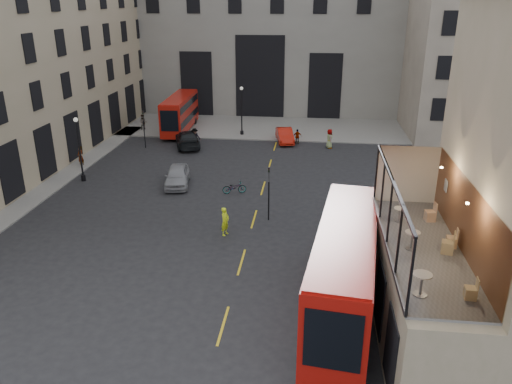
# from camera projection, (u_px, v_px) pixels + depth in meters

# --- Properties ---
(ground) EXTENTS (140.00, 140.00, 0.00)m
(ground) POSITION_uv_depth(u_px,v_px,m) (266.00, 329.00, 22.95)
(ground) COLOR black
(ground) RESTS_ON ground
(host_frontage) EXTENTS (3.00, 11.00, 4.50)m
(host_frontage) POSITION_uv_depth(u_px,v_px,m) (417.00, 296.00, 21.43)
(host_frontage) COLOR tan
(host_frontage) RESTS_ON ground
(cafe_floor) EXTENTS (3.00, 10.00, 0.10)m
(cafe_floor) POSITION_uv_depth(u_px,v_px,m) (423.00, 249.00, 20.59)
(cafe_floor) COLOR slate
(cafe_floor) RESTS_ON host_frontage
(gateway) EXTENTS (35.00, 10.60, 18.00)m
(gateway) POSITION_uv_depth(u_px,v_px,m) (264.00, 37.00, 64.45)
(gateway) COLOR gray
(gateway) RESTS_ON ground
(building_right) EXTENTS (16.60, 18.60, 20.00)m
(building_right) POSITION_uv_depth(u_px,v_px,m) (486.00, 35.00, 53.96)
(building_right) COLOR #A89A88
(building_right) RESTS_ON ground
(pavement_far) EXTENTS (40.00, 12.00, 0.12)m
(pavement_far) POSITION_uv_depth(u_px,v_px,m) (247.00, 126.00, 58.72)
(pavement_far) COLOR slate
(pavement_far) RESTS_ON ground
(traffic_light_near) EXTENTS (0.16, 0.20, 3.80)m
(traffic_light_near) POSITION_uv_depth(u_px,v_px,m) (269.00, 187.00, 33.27)
(traffic_light_near) COLOR black
(traffic_light_near) RESTS_ON ground
(traffic_light_far) EXTENTS (0.16, 0.20, 3.80)m
(traffic_light_far) POSITION_uv_depth(u_px,v_px,m) (144.00, 124.00, 49.58)
(traffic_light_far) COLOR black
(traffic_light_far) RESTS_ON ground
(street_lamp_a) EXTENTS (0.36, 0.36, 5.33)m
(street_lamp_a) POSITION_uv_depth(u_px,v_px,m) (80.00, 153.00, 40.56)
(street_lamp_a) COLOR black
(street_lamp_a) RESTS_ON ground
(street_lamp_b) EXTENTS (0.36, 0.36, 5.33)m
(street_lamp_b) POSITION_uv_depth(u_px,v_px,m) (242.00, 114.00, 54.17)
(street_lamp_b) COLOR black
(street_lamp_b) RESTS_ON ground
(bus_near) EXTENTS (3.96, 11.62, 4.54)m
(bus_near) POSITION_uv_depth(u_px,v_px,m) (345.00, 267.00, 23.16)
(bus_near) COLOR #A8110B
(bus_near) RESTS_ON ground
(bus_far) EXTENTS (2.66, 9.98, 3.95)m
(bus_far) POSITION_uv_depth(u_px,v_px,m) (180.00, 112.00, 55.94)
(bus_far) COLOR #A9150B
(bus_far) RESTS_ON ground
(car_a) EXTENTS (2.60, 4.82, 1.56)m
(car_a) POSITION_uv_depth(u_px,v_px,m) (177.00, 176.00, 40.22)
(car_a) COLOR gray
(car_a) RESTS_ON ground
(car_b) EXTENTS (2.35, 4.61, 1.45)m
(car_b) POSITION_uv_depth(u_px,v_px,m) (285.00, 135.00, 52.17)
(car_b) COLOR #B9180B
(car_b) RESTS_ON ground
(car_c) EXTENTS (3.91, 5.97, 1.61)m
(car_c) POSITION_uv_depth(u_px,v_px,m) (187.00, 139.00, 50.63)
(car_c) COLOR black
(car_c) RESTS_ON ground
(bicycle) EXTENTS (1.95, 1.17, 0.97)m
(bicycle) POSITION_uv_depth(u_px,v_px,m) (234.00, 187.00, 38.62)
(bicycle) COLOR gray
(bicycle) RESTS_ON ground
(cyclist) EXTENTS (0.67, 0.80, 1.87)m
(cyclist) POSITION_uv_depth(u_px,v_px,m) (225.00, 221.00, 31.70)
(cyclist) COLOR #E2FF1A
(cyclist) RESTS_ON ground
(pedestrian_a) EXTENTS (1.03, 0.87, 1.87)m
(pedestrian_a) POSITION_uv_depth(u_px,v_px,m) (143.00, 123.00, 56.55)
(pedestrian_a) COLOR gray
(pedestrian_a) RESTS_ON ground
(pedestrian_b) EXTENTS (1.40, 1.14, 1.89)m
(pedestrian_b) POSITION_uv_depth(u_px,v_px,m) (195.00, 137.00, 50.57)
(pedestrian_b) COLOR gray
(pedestrian_b) RESTS_ON ground
(pedestrian_c) EXTENTS (0.96, 0.53, 1.55)m
(pedestrian_c) POSITION_uv_depth(u_px,v_px,m) (297.00, 137.00, 51.56)
(pedestrian_c) COLOR gray
(pedestrian_c) RESTS_ON ground
(pedestrian_d) EXTENTS (0.79, 1.05, 1.94)m
(pedestrian_d) POSITION_uv_depth(u_px,v_px,m) (329.00, 139.00, 50.05)
(pedestrian_d) COLOR gray
(pedestrian_d) RESTS_ON ground
(pedestrian_e) EXTENTS (0.52, 0.74, 1.93)m
(pedestrian_e) POSITION_uv_depth(u_px,v_px,m) (81.00, 157.00, 44.46)
(pedestrian_e) COLOR gray
(pedestrian_e) RESTS_ON ground
(cafe_table_near) EXTENTS (0.67, 0.67, 0.83)m
(cafe_table_near) POSITION_uv_depth(u_px,v_px,m) (422.00, 281.00, 17.10)
(cafe_table_near) COLOR beige
(cafe_table_near) RESTS_ON cafe_floor
(cafe_table_mid) EXTENTS (0.62, 0.62, 0.77)m
(cafe_table_mid) POSITION_uv_depth(u_px,v_px,m) (412.00, 238.00, 20.28)
(cafe_table_mid) COLOR silver
(cafe_table_mid) RESTS_ON cafe_floor
(cafe_table_far) EXTENTS (0.53, 0.53, 0.66)m
(cafe_table_far) POSITION_uv_depth(u_px,v_px,m) (400.00, 212.00, 22.84)
(cafe_table_far) COLOR white
(cafe_table_far) RESTS_ON cafe_floor
(cafe_chair_a) EXTENTS (0.42, 0.42, 0.79)m
(cafe_chair_a) POSITION_uv_depth(u_px,v_px,m) (471.00, 292.00, 17.02)
(cafe_chair_a) COLOR tan
(cafe_chair_a) RESTS_ON cafe_floor
(cafe_chair_b) EXTENTS (0.46, 0.46, 0.83)m
(cafe_chair_b) POSITION_uv_depth(u_px,v_px,m) (452.00, 241.00, 20.54)
(cafe_chair_b) COLOR #DBAE7E
(cafe_chair_b) RESTS_ON cafe_floor
(cafe_chair_c) EXTENTS (0.56, 0.56, 0.94)m
(cafe_chair_c) POSITION_uv_depth(u_px,v_px,m) (448.00, 246.00, 20.05)
(cafe_chair_c) COLOR tan
(cafe_chair_c) RESTS_ON cafe_floor
(cafe_chair_d) EXTENTS (0.50, 0.50, 0.89)m
(cafe_chair_d) POSITION_uv_depth(u_px,v_px,m) (430.00, 215.00, 22.95)
(cafe_chair_d) COLOR tan
(cafe_chair_d) RESTS_ON cafe_floor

